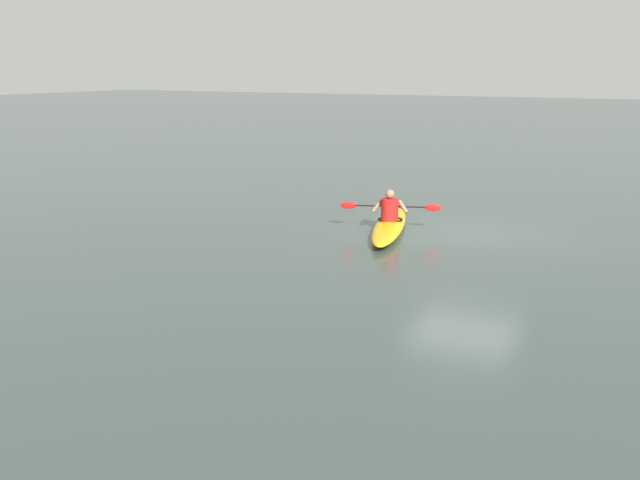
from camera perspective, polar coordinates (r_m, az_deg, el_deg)
The scene contains 3 objects.
ground_plane at distance 19.94m, azimuth 9.84°, elevation 0.48°, with size 160.00×160.00×0.00m, color #384742.
kayak at distance 19.83m, azimuth 4.70°, elevation 0.97°, with size 2.16×4.70×0.27m.
kayaker at distance 19.73m, azimuth 4.71°, elevation 2.17°, with size 2.26×0.81×0.72m.
Camera 1 is at (-6.23, 18.55, 3.85)m, focal length 47.59 mm.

